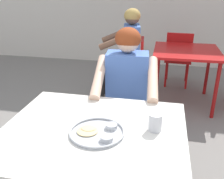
% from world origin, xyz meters
% --- Properties ---
extents(table_foreground, '(1.05, 0.90, 0.73)m').
position_xyz_m(table_foreground, '(-0.03, 0.01, 0.66)').
color(table_foreground, silver).
rests_on(table_foreground, ground).
extents(thali_tray, '(0.31, 0.31, 0.03)m').
position_xyz_m(thali_tray, '(0.01, -0.03, 0.74)').
color(thali_tray, '#B7BABF').
rests_on(thali_tray, table_foreground).
extents(drinking_cup, '(0.08, 0.08, 0.10)m').
position_xyz_m(drinking_cup, '(0.32, 0.08, 0.79)').
color(drinking_cup, silver).
rests_on(drinking_cup, table_foreground).
extents(chair_foreground, '(0.45, 0.44, 0.83)m').
position_xyz_m(chair_foreground, '(0.04, 0.92, 0.49)').
color(chair_foreground, silver).
rests_on(chair_foreground, ground).
extents(diner_foreground, '(0.52, 0.57, 1.19)m').
position_xyz_m(diner_foreground, '(0.06, 0.70, 0.71)').
color(diner_foreground, '#272727').
rests_on(diner_foreground, ground).
extents(table_background_red, '(0.81, 0.84, 0.72)m').
position_xyz_m(table_background_red, '(0.62, 2.06, 0.63)').
color(table_background_red, '#B71414').
rests_on(table_background_red, ground).
extents(chair_red_left, '(0.42, 0.42, 0.83)m').
position_xyz_m(chair_red_left, '(-0.05, 2.11, 0.49)').
color(chair_red_left, red).
rests_on(chair_red_left, ground).
extents(chair_red_far, '(0.41, 0.45, 0.84)m').
position_xyz_m(chair_red_far, '(0.55, 2.66, 0.48)').
color(chair_red_far, '#B51413').
rests_on(chair_red_far, ground).
extents(patron_background, '(0.59, 0.55, 1.21)m').
position_xyz_m(patron_background, '(-0.17, 2.04, 0.72)').
color(patron_background, black).
rests_on(patron_background, ground).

